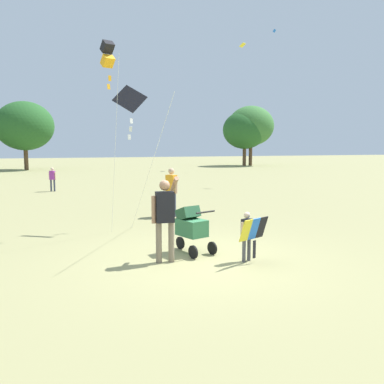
# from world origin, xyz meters

# --- Properties ---
(ground_plane) EXTENTS (120.00, 120.00, 0.00)m
(ground_plane) POSITION_xyz_m (0.00, 0.00, 0.00)
(ground_plane) COLOR #938E5B
(treeline_distant) EXTENTS (38.32, 5.72, 6.13)m
(treeline_distant) POSITION_xyz_m (1.29, 31.25, 3.68)
(treeline_distant) COLOR brown
(treeline_distant) RESTS_ON ground
(child_with_butterfly_kite) EXTENTS (0.71, 0.50, 1.01)m
(child_with_butterfly_kite) POSITION_xyz_m (0.88, -0.33, 0.61)
(child_with_butterfly_kite) COLOR #4C4C51
(child_with_butterfly_kite) RESTS_ON ground
(person_adult_flyer) EXTENTS (0.54, 0.50, 1.73)m
(person_adult_flyer) POSITION_xyz_m (-0.73, 0.12, 1.00)
(person_adult_flyer) COLOR #7F705B
(person_adult_flyer) RESTS_ON ground
(stroller) EXTENTS (0.78, 1.11, 1.03)m
(stroller) POSITION_xyz_m (-0.03, 0.66, 0.61)
(stroller) COLOR black
(stroller) RESTS_ON ground
(kite_adult_black) EXTENTS (0.94, 3.79, 3.99)m
(kite_adult_black) POSITION_xyz_m (-0.87, 3.68, 3.44)
(kite_adult_black) COLOR black
(kite_adult_black) RESTS_ON ground
(kite_green_novelty) EXTENTS (0.38, 1.30, 4.98)m
(kite_green_novelty) POSITION_xyz_m (-1.49, 3.27, 4.60)
(kite_green_novelty) COLOR black
(kite_green_novelty) RESTS_ON ground
(person_red_shirt) EXTENTS (0.36, 0.44, 1.57)m
(person_red_shirt) POSITION_xyz_m (0.61, 5.15, 0.93)
(person_red_shirt) COLOR #33384C
(person_red_shirt) RESTS_ON ground
(person_couple_left) EXTENTS (0.34, 0.26, 1.18)m
(person_couple_left) POSITION_xyz_m (-3.38, 13.52, 0.69)
(person_couple_left) COLOR #33384C
(person_couple_left) RESTS_ON ground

